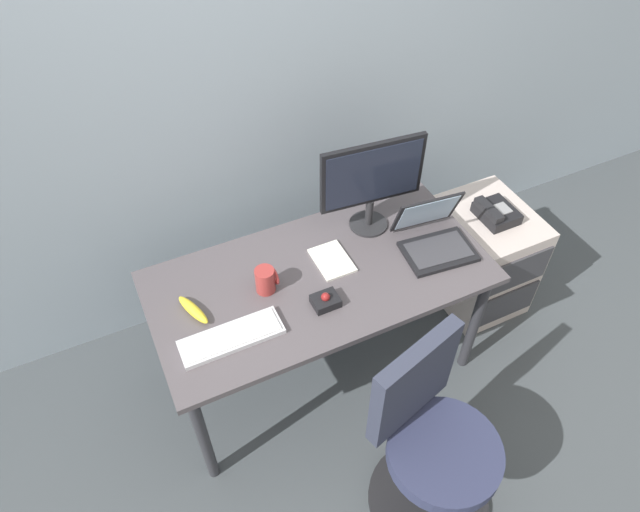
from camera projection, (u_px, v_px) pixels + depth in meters
name	position (u px, v px, depth m)	size (l,w,h in m)	color
ground_plane	(320.00, 364.00, 2.98)	(8.00, 8.00, 0.00)	#42484C
back_wall	(247.00, 52.00, 2.42)	(6.00, 0.10, 2.80)	#98A8B5
desk	(320.00, 286.00, 2.53)	(1.48, 0.74, 0.70)	#514A4E
file_cabinet	(481.00, 257.00, 3.10)	(0.42, 0.53, 0.61)	beige
desk_phone	(495.00, 213.00, 2.84)	(0.17, 0.20, 0.09)	black
office_chair	(431.00, 447.00, 2.22)	(0.52, 0.53, 0.95)	black
monitor_main	(372.00, 180.00, 2.49)	(0.48, 0.18, 0.46)	#262628
keyboard	(231.00, 337.00, 2.23)	(0.41, 0.14, 0.03)	silver
laptop	(434.00, 237.00, 2.56)	(0.34, 0.33, 0.23)	black
trackball_mouse	(326.00, 301.00, 2.34)	(0.11, 0.09, 0.07)	black
coffee_mug	(266.00, 280.00, 2.37)	(0.09, 0.08, 0.12)	#A13430
paper_notepad	(332.00, 260.00, 2.52)	(0.15, 0.21, 0.01)	white
banana	(193.00, 310.00, 2.31)	(0.19, 0.04, 0.04)	yellow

